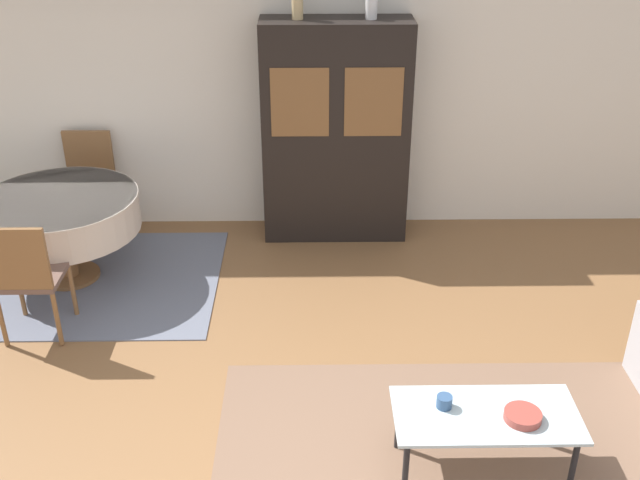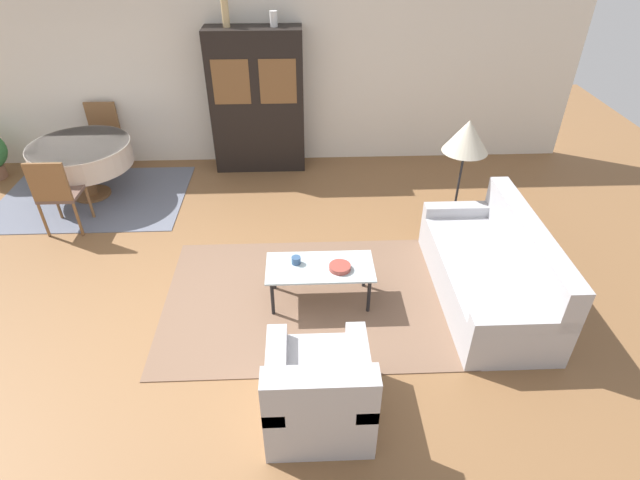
# 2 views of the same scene
# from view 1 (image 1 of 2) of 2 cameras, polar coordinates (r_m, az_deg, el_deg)

# --- Properties ---
(wall_back) EXTENTS (10.00, 0.06, 2.70)m
(wall_back) POSITION_cam_1_polar(r_m,az_deg,el_deg) (6.92, -1.96, 11.67)
(wall_back) COLOR silver
(wall_back) RESTS_ON ground_plane
(area_rug) EXTENTS (2.95, 2.01, 0.01)m
(area_rug) POSITION_cam_1_polar(r_m,az_deg,el_deg) (4.73, 10.67, -16.72)
(area_rug) COLOR brown
(area_rug) RESTS_ON ground_plane
(dining_rug) EXTENTS (2.47, 1.74, 0.01)m
(dining_rug) POSITION_cam_1_polar(r_m,az_deg,el_deg) (6.70, -18.32, -2.99)
(dining_rug) COLOR slate
(dining_rug) RESTS_ON ground_plane
(coffee_table) EXTENTS (1.06, 0.50, 0.42)m
(coffee_table) POSITION_cam_1_polar(r_m,az_deg,el_deg) (4.48, 12.51, -13.21)
(coffee_table) COLOR black
(coffee_table) RESTS_ON area_rug
(display_cabinet) EXTENTS (1.31, 0.45, 2.00)m
(display_cabinet) POSITION_cam_1_polar(r_m,az_deg,el_deg) (6.77, 1.19, 8.19)
(display_cabinet) COLOR black
(display_cabinet) RESTS_ON ground_plane
(dining_table) EXTENTS (1.29, 1.29, 0.75)m
(dining_table) POSITION_cam_1_polar(r_m,az_deg,el_deg) (6.48, -19.18, 1.91)
(dining_table) COLOR brown
(dining_table) RESTS_ON dining_rug
(dining_chair_near) EXTENTS (0.44, 0.44, 0.96)m
(dining_chair_near) POSITION_cam_1_polar(r_m,az_deg,el_deg) (5.79, -21.46, -2.37)
(dining_chair_near) COLOR brown
(dining_chair_near) RESTS_ON dining_rug
(dining_chair_far) EXTENTS (0.44, 0.44, 0.96)m
(dining_chair_far) POSITION_cam_1_polar(r_m,az_deg,el_deg) (7.26, -17.22, 4.52)
(dining_chair_far) COLOR brown
(dining_chair_far) RESTS_ON dining_rug
(cup) EXTENTS (0.09, 0.09, 0.08)m
(cup) POSITION_cam_1_polar(r_m,az_deg,el_deg) (4.43, 9.45, -12.05)
(cup) COLOR #33517A
(cup) RESTS_ON coffee_table
(bowl) EXTENTS (0.21, 0.21, 0.05)m
(bowl) POSITION_cam_1_polar(r_m,az_deg,el_deg) (4.45, 15.19, -12.81)
(bowl) COLOR #9E4238
(bowl) RESTS_ON coffee_table
(vase_short) EXTENTS (0.10, 0.10, 0.19)m
(vase_short) POSITION_cam_1_polar(r_m,az_deg,el_deg) (6.50, 3.94, 17.28)
(vase_short) COLOR white
(vase_short) RESTS_ON display_cabinet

